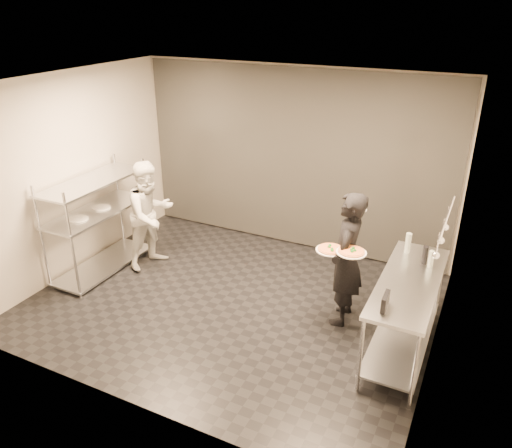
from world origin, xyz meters
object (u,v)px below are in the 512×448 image
at_px(prep_counter, 406,303).
at_px(pizza_plate_far, 351,252).
at_px(pass_rack, 98,220).
at_px(waiter, 346,259).
at_px(bottle_green, 408,243).
at_px(pos_monitor, 385,302).
at_px(bottle_dark, 425,255).
at_px(chef, 151,215).
at_px(salad_plate, 355,207).
at_px(pizza_plate_near, 330,249).
at_px(bottle_clear, 431,259).

bearing_deg(prep_counter, pizza_plate_far, 176.67).
bearing_deg(prep_counter, pass_rack, -179.97).
height_order(waiter, pizza_plate_far, waiter).
bearing_deg(pizza_plate_far, bottle_green, 49.30).
bearing_deg(waiter, pass_rack, -90.15).
height_order(pos_monitor, bottle_green, bottle_green).
bearing_deg(pizza_plate_far, pos_monitor, -51.96).
distance_m(waiter, bottle_dark, 0.89).
bearing_deg(chef, prep_counter, -81.62).
relative_size(waiter, salad_plate, 5.89).
distance_m(pass_rack, prep_counter, 4.33).
bearing_deg(chef, pizza_plate_near, -82.21).
xyz_separation_m(salad_plate, bottle_clear, (0.96, -0.24, -0.35)).
xyz_separation_m(prep_counter, waiter, (-0.78, 0.29, 0.21)).
height_order(prep_counter, chef, chef).
bearing_deg(chef, waiter, -77.75).
height_order(waiter, salad_plate, waiter).
xyz_separation_m(salad_plate, bottle_green, (0.66, 0.01, -0.33)).
bearing_deg(waiter, chef, -97.60).
xyz_separation_m(chef, salad_plate, (2.92, 0.19, 0.57)).
bearing_deg(bottle_clear, bottle_dark, 147.54).
relative_size(prep_counter, bottle_green, 7.46).
height_order(pass_rack, prep_counter, pass_rack).
bearing_deg(bottle_clear, pass_rack, -175.03).
bearing_deg(salad_plate, pos_monitor, -61.55).
distance_m(pass_rack, chef, 0.74).
bearing_deg(pizza_plate_far, bottle_clear, 23.24).
height_order(salad_plate, bottle_dark, salad_plate).
distance_m(pizza_plate_far, bottle_dark, 0.84).
distance_m(bottle_green, bottle_dark, 0.30).
relative_size(waiter, pos_monitor, 7.58).
height_order(pizza_plate_far, pos_monitor, pizza_plate_far).
bearing_deg(salad_plate, bottle_clear, -13.97).
xyz_separation_m(bottle_clear, bottle_dark, (-0.07, 0.05, 0.01)).
height_order(pizza_plate_near, bottle_green, bottle_green).
distance_m(chef, pizza_plate_near, 2.85).
relative_size(pass_rack, prep_counter, 0.89).
bearing_deg(pass_rack, pizza_plate_far, 0.64).
height_order(pass_rack, chef, chef).
distance_m(waiter, pos_monitor, 1.17).
bearing_deg(bottle_green, pass_rack, -171.33).
bearing_deg(pizza_plate_far, waiter, 114.82).
height_order(pass_rack, pizza_plate_far, pass_rack).
relative_size(pos_monitor, bottle_green, 0.92).
height_order(bottle_clear, bottle_dark, bottle_dark).
relative_size(pizza_plate_far, bottle_dark, 1.56).
height_order(pizza_plate_near, pos_monitor, same).
bearing_deg(salad_plate, pizza_plate_far, -75.58).
height_order(pizza_plate_near, bottle_dark, bottle_dark).
relative_size(bottle_green, bottle_clear, 1.22).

